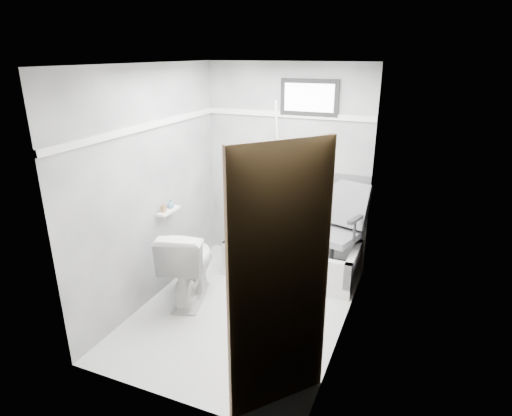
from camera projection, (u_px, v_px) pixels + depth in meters
The scene contains 19 objects.
floor at pixel (243, 310), 4.39m from camera, with size 2.60×2.60×0.00m, color white.
ceiling at pixel (240, 64), 3.56m from camera, with size 2.60×2.60×0.00m, color silver.
wall_back at pixel (286, 167), 5.10m from camera, with size 2.00×0.02×2.40m, color slate.
wall_front at pixel (161, 258), 2.85m from camera, with size 2.00×0.02×2.40m, color slate.
wall_left at pixel (152, 187), 4.33m from camera, with size 0.02×2.60×2.40m, color slate.
wall_right at pixel (349, 215), 3.61m from camera, with size 0.02×2.60×2.40m, color slate.
bathtub at pixel (292, 258), 5.04m from camera, with size 1.50×0.70×0.42m, color white, non-canonical shape.
office_chair at pixel (333, 229), 4.78m from camera, with size 0.59×0.59×1.02m, color slate, non-canonical shape.
toilet at pixel (189, 264), 4.47m from camera, with size 0.47×0.84×0.82m, color silver.
door at pixel (302, 315), 2.58m from camera, with size 0.78×0.78×2.00m, color brown, non-canonical shape.
window at pixel (309, 97), 4.72m from camera, with size 0.66×0.04×0.40m, color black, non-canonical shape.
backerboard at pixel (305, 202), 5.14m from camera, with size 1.50×0.02×0.78m, color #4C4C4F.
trim_back at pixel (287, 115), 4.88m from camera, with size 2.00×0.02×0.06m, color white.
trim_left at pixel (148, 126), 4.12m from camera, with size 0.02×2.60×0.06m, color white.
pole at pixel (279, 184), 4.95m from camera, with size 0.02×0.02×1.95m, color white.
shelf at pixel (169, 211), 4.55m from camera, with size 0.10×0.32×0.03m, color white.
soap_bottle_a at pixel (163, 207), 4.47m from camera, with size 0.05×0.05×0.11m, color #97744B.
soap_bottle_b at pixel (171, 204), 4.59m from camera, with size 0.07×0.07×0.09m, color teal.
faucet at pixel (269, 216), 5.37m from camera, with size 0.26×0.10×0.16m, color silver, non-canonical shape.
Camera 1 is at (1.57, -3.42, 2.50)m, focal length 30.00 mm.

